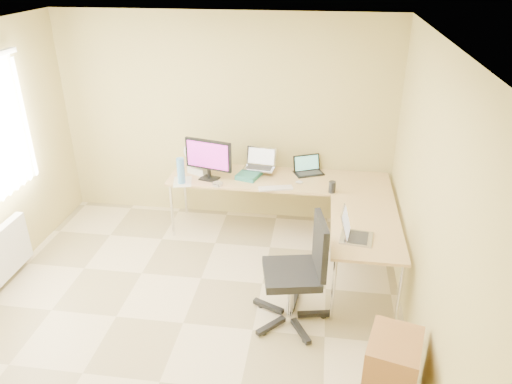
# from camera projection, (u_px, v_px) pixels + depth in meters

# --- Properties ---
(floor) EXTENTS (4.50, 4.50, 0.00)m
(floor) POSITION_uv_depth(u_px,v_px,m) (183.00, 323.00, 4.68)
(floor) COLOR beige
(floor) RESTS_ON ground
(ceiling) EXTENTS (4.50, 4.50, 0.00)m
(ceiling) POSITION_uv_depth(u_px,v_px,m) (159.00, 43.00, 3.53)
(ceiling) COLOR white
(ceiling) RESTS_ON ground
(wall_back) EXTENTS (4.50, 0.00, 4.50)m
(wall_back) POSITION_uv_depth(u_px,v_px,m) (225.00, 120.00, 6.10)
(wall_back) COLOR tan
(wall_back) RESTS_ON ground
(wall_right) EXTENTS (0.00, 4.50, 4.50)m
(wall_right) POSITION_uv_depth(u_px,v_px,m) (432.00, 220.00, 3.84)
(wall_right) COLOR tan
(wall_right) RESTS_ON ground
(desk_main) EXTENTS (2.65, 0.70, 0.73)m
(desk_main) POSITION_uv_depth(u_px,v_px,m) (278.00, 205.00, 6.07)
(desk_main) COLOR tan
(desk_main) RESTS_ON ground
(desk_return) EXTENTS (0.70, 1.30, 0.73)m
(desk_return) POSITION_uv_depth(u_px,v_px,m) (363.00, 256.00, 5.06)
(desk_return) COLOR tan
(desk_return) RESTS_ON ground
(monitor) EXTENTS (0.62, 0.33, 0.50)m
(monitor) POSITION_uv_depth(u_px,v_px,m) (209.00, 160.00, 5.78)
(monitor) COLOR black
(monitor) RESTS_ON desk_main
(book_stack) EXTENTS (0.32, 0.38, 0.06)m
(book_stack) POSITION_uv_depth(u_px,v_px,m) (249.00, 174.00, 5.94)
(book_stack) COLOR #28746A
(book_stack) RESTS_ON desk_main
(laptop_center) EXTENTS (0.40, 0.33, 0.24)m
(laptop_center) POSITION_uv_depth(u_px,v_px,m) (259.00, 159.00, 5.99)
(laptop_center) COLOR #9FA2B1
(laptop_center) RESTS_ON desk_main
(laptop_black) EXTENTS (0.42, 0.37, 0.22)m
(laptop_black) POSITION_uv_depth(u_px,v_px,m) (309.00, 165.00, 5.98)
(laptop_black) COLOR black
(laptop_black) RESTS_ON desk_main
(keyboard) EXTENTS (0.41, 0.21, 0.02)m
(keyboard) POSITION_uv_depth(u_px,v_px,m) (276.00, 188.00, 5.64)
(keyboard) COLOR beige
(keyboard) RESTS_ON desk_main
(mouse) EXTENTS (0.09, 0.06, 0.03)m
(mouse) POSITION_uv_depth(u_px,v_px,m) (299.00, 182.00, 5.77)
(mouse) COLOR silver
(mouse) RESTS_ON desk_main
(mug) EXTENTS (0.13, 0.13, 0.10)m
(mug) POSITION_uv_depth(u_px,v_px,m) (201.00, 171.00, 5.98)
(mug) COLOR silver
(mug) RESTS_ON desk_main
(cd_stack) EXTENTS (0.15, 0.15, 0.03)m
(cd_stack) POSITION_uv_depth(u_px,v_px,m) (218.00, 184.00, 5.72)
(cd_stack) COLOR silver
(cd_stack) RESTS_ON desk_main
(water_bottle) EXTENTS (0.10, 0.10, 0.32)m
(water_bottle) POSITION_uv_depth(u_px,v_px,m) (181.00, 171.00, 5.71)
(water_bottle) COLOR #5292C6
(water_bottle) RESTS_ON desk_main
(papers) EXTENTS (0.27, 0.34, 0.01)m
(papers) POSITION_uv_depth(u_px,v_px,m) (183.00, 182.00, 5.81)
(papers) COLOR beige
(papers) RESTS_ON desk_main
(white_box) EXTENTS (0.29, 0.25, 0.09)m
(white_box) POSITION_uv_depth(u_px,v_px,m) (199.00, 169.00, 6.04)
(white_box) COLOR white
(white_box) RESTS_ON desk_main
(desk_fan) EXTENTS (0.28, 0.28, 0.31)m
(desk_fan) POSITION_uv_depth(u_px,v_px,m) (194.00, 156.00, 6.15)
(desk_fan) COLOR white
(desk_fan) RESTS_ON desk_main
(black_cup) EXTENTS (0.08, 0.08, 0.13)m
(black_cup) POSITION_uv_depth(u_px,v_px,m) (332.00, 187.00, 5.54)
(black_cup) COLOR black
(black_cup) RESTS_ON desk_main
(laptop_return) EXTENTS (0.39, 0.33, 0.24)m
(laptop_return) POSITION_uv_depth(u_px,v_px,m) (358.00, 228.00, 4.62)
(laptop_return) COLOR silver
(laptop_return) RESTS_ON desk_return
(office_chair) EXTENTS (0.78, 0.78, 1.10)m
(office_chair) POSITION_uv_depth(u_px,v_px,m) (291.00, 276.00, 4.52)
(office_chair) COLOR black
(office_chair) RESTS_ON ground
(cabinet) EXTENTS (0.47, 0.53, 0.63)m
(cabinet) POSITION_uv_depth(u_px,v_px,m) (391.00, 372.00, 3.67)
(cabinet) COLOR brown
(cabinet) RESTS_ON ground
(radiator) EXTENTS (0.09, 0.80, 0.55)m
(radiator) POSITION_uv_depth(u_px,v_px,m) (4.00, 253.00, 5.13)
(radiator) COLOR white
(radiator) RESTS_ON ground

